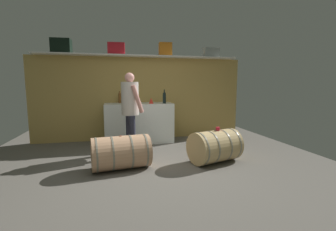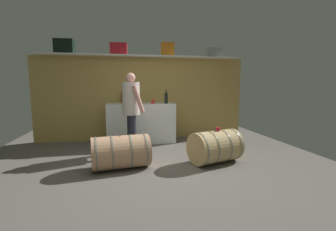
{
  "view_description": "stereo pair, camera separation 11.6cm",
  "coord_description": "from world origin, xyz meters",
  "px_view_note": "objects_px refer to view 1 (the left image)",
  "views": [
    {
      "loc": [
        -0.66,
        -3.4,
        1.38
      ],
      "look_at": [
        0.23,
        0.53,
        0.85
      ],
      "focal_mm": 25.0,
      "sensor_mm": 36.0,
      "label": 1
    },
    {
      "loc": [
        -0.55,
        -3.42,
        1.38
      ],
      "look_at": [
        0.23,
        0.53,
        0.85
      ],
      "focal_mm": 25.0,
      "sensor_mm": 36.0,
      "label": 2
    }
  ],
  "objects_px": {
    "toolcase_grey": "(211,53)",
    "work_cabinet": "(139,123)",
    "tasting_cup": "(218,129)",
    "wine_glass": "(129,99)",
    "toolcase_black": "(61,46)",
    "toolcase_red": "(116,49)",
    "wine_bottle_dark": "(164,98)",
    "wine_barrel_far": "(121,152)",
    "winemaker_pouring": "(130,105)",
    "wine_bottle_amber": "(120,98)",
    "toolcase_orange": "(165,49)",
    "wine_barrel_near": "(215,146)",
    "red_funnel": "(151,101)"
  },
  "relations": [
    {
      "from": "wine_glass",
      "to": "wine_barrel_far",
      "type": "xyz_separation_m",
      "value": [
        -0.26,
        -1.84,
        -0.75
      ]
    },
    {
      "from": "wine_bottle_amber",
      "to": "toolcase_orange",
      "type": "bearing_deg",
      "value": 0.75
    },
    {
      "from": "toolcase_orange",
      "to": "wine_glass",
      "type": "height_order",
      "value": "toolcase_orange"
    },
    {
      "from": "wine_barrel_near",
      "to": "winemaker_pouring",
      "type": "relative_size",
      "value": 0.62
    },
    {
      "from": "toolcase_orange",
      "to": "toolcase_black",
      "type": "bearing_deg",
      "value": -176.51
    },
    {
      "from": "wine_barrel_far",
      "to": "winemaker_pouring",
      "type": "distance_m",
      "value": 1.14
    },
    {
      "from": "toolcase_red",
      "to": "wine_barrel_near",
      "type": "xyz_separation_m",
      "value": [
        1.65,
        -2.02,
        -1.92
      ]
    },
    {
      "from": "work_cabinet",
      "to": "wine_barrel_near",
      "type": "relative_size",
      "value": 1.61
    },
    {
      "from": "wine_bottle_dark",
      "to": "wine_barrel_far",
      "type": "height_order",
      "value": "wine_bottle_dark"
    },
    {
      "from": "winemaker_pouring",
      "to": "toolcase_grey",
      "type": "bearing_deg",
      "value": 107.35
    },
    {
      "from": "toolcase_grey",
      "to": "work_cabinet",
      "type": "height_order",
      "value": "toolcase_grey"
    },
    {
      "from": "toolcase_grey",
      "to": "wine_glass",
      "type": "relative_size",
      "value": 2.88
    },
    {
      "from": "wine_barrel_near",
      "to": "red_funnel",
      "type": "bearing_deg",
      "value": 101.04
    },
    {
      "from": "red_funnel",
      "to": "wine_glass",
      "type": "bearing_deg",
      "value": 156.34
    },
    {
      "from": "wine_bottle_dark",
      "to": "wine_bottle_amber",
      "type": "distance_m",
      "value": 1.1
    },
    {
      "from": "red_funnel",
      "to": "tasting_cup",
      "type": "relative_size",
      "value": 1.83
    },
    {
      "from": "work_cabinet",
      "to": "wine_bottle_dark",
      "type": "xyz_separation_m",
      "value": [
        0.58,
        -0.2,
        0.61
      ]
    },
    {
      "from": "winemaker_pouring",
      "to": "wine_bottle_amber",
      "type": "bearing_deg",
      "value": 178.82
    },
    {
      "from": "wine_barrel_near",
      "to": "winemaker_pouring",
      "type": "xyz_separation_m",
      "value": [
        -1.42,
        0.88,
        0.7
      ]
    },
    {
      "from": "toolcase_black",
      "to": "toolcase_red",
      "type": "distance_m",
      "value": 1.21
    },
    {
      "from": "wine_barrel_near",
      "to": "wine_bottle_dark",
      "type": "bearing_deg",
      "value": 92.9
    },
    {
      "from": "work_cabinet",
      "to": "tasting_cup",
      "type": "height_order",
      "value": "work_cabinet"
    },
    {
      "from": "toolcase_grey",
      "to": "wine_glass",
      "type": "xyz_separation_m",
      "value": [
        -2.13,
        -0.16,
        -1.16
      ]
    },
    {
      "from": "toolcase_black",
      "to": "wine_bottle_dark",
      "type": "xyz_separation_m",
      "value": [
        2.27,
        -0.43,
        -1.16
      ]
    },
    {
      "from": "red_funnel",
      "to": "wine_barrel_near",
      "type": "bearing_deg",
      "value": -61.63
    },
    {
      "from": "toolcase_grey",
      "to": "wine_bottle_dark",
      "type": "xyz_separation_m",
      "value": [
        -1.33,
        -0.43,
        -1.11
      ]
    },
    {
      "from": "wine_glass",
      "to": "red_funnel",
      "type": "distance_m",
      "value": 0.54
    },
    {
      "from": "toolcase_orange",
      "to": "toolcase_grey",
      "type": "distance_m",
      "value": 1.21
    },
    {
      "from": "red_funnel",
      "to": "winemaker_pouring",
      "type": "height_order",
      "value": "winemaker_pouring"
    },
    {
      "from": "wine_bottle_amber",
      "to": "winemaker_pouring",
      "type": "bearing_deg",
      "value": -80.82
    },
    {
      "from": "wine_glass",
      "to": "wine_barrel_near",
      "type": "relative_size",
      "value": 0.14
    },
    {
      "from": "toolcase_black",
      "to": "toolcase_red",
      "type": "height_order",
      "value": "toolcase_black"
    },
    {
      "from": "toolcase_grey",
      "to": "work_cabinet",
      "type": "relative_size",
      "value": 0.26
    },
    {
      "from": "toolcase_red",
      "to": "tasting_cup",
      "type": "height_order",
      "value": "toolcase_red"
    },
    {
      "from": "toolcase_grey",
      "to": "tasting_cup",
      "type": "xyz_separation_m",
      "value": [
        -0.7,
        -2.02,
        -1.59
      ]
    },
    {
      "from": "toolcase_grey",
      "to": "wine_barrel_far",
      "type": "height_order",
      "value": "toolcase_grey"
    },
    {
      "from": "work_cabinet",
      "to": "red_funnel",
      "type": "relative_size",
      "value": 12.32
    },
    {
      "from": "wine_barrel_near",
      "to": "toolcase_black",
      "type": "bearing_deg",
      "value": 127.36
    },
    {
      "from": "toolcase_black",
      "to": "toolcase_grey",
      "type": "relative_size",
      "value": 1.01
    },
    {
      "from": "toolcase_red",
      "to": "wine_barrel_far",
      "type": "relative_size",
      "value": 0.39
    },
    {
      "from": "wine_glass",
      "to": "wine_barrel_far",
      "type": "height_order",
      "value": "wine_glass"
    },
    {
      "from": "work_cabinet",
      "to": "wine_barrel_far",
      "type": "distance_m",
      "value": 1.84
    },
    {
      "from": "red_funnel",
      "to": "toolcase_orange",
      "type": "bearing_deg",
      "value": 41.74
    },
    {
      "from": "toolcase_red",
      "to": "red_funnel",
      "type": "relative_size",
      "value": 3.01
    },
    {
      "from": "red_funnel",
      "to": "tasting_cup",
      "type": "xyz_separation_m",
      "value": [
        0.93,
        -1.64,
        -0.4
      ]
    },
    {
      "from": "toolcase_black",
      "to": "wine_bottle_dark",
      "type": "relative_size",
      "value": 1.27
    },
    {
      "from": "wine_bottle_amber",
      "to": "wine_barrel_far",
      "type": "xyz_separation_m",
      "value": [
        -0.04,
        -1.98,
        -0.79
      ]
    },
    {
      "from": "toolcase_orange",
      "to": "wine_barrel_near",
      "type": "xyz_separation_m",
      "value": [
        0.47,
        -2.02,
        -1.95
      ]
    },
    {
      "from": "red_funnel",
      "to": "toolcase_red",
      "type": "bearing_deg",
      "value": 153.59
    },
    {
      "from": "toolcase_black",
      "to": "work_cabinet",
      "type": "height_order",
      "value": "toolcase_black"
    }
  ]
}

